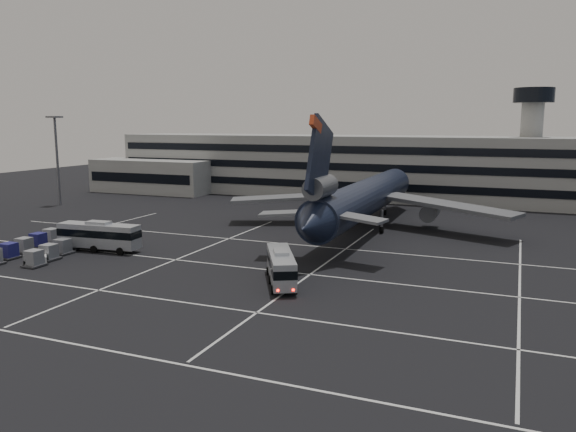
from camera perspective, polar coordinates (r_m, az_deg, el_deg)
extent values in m
plane|color=black|center=(65.54, -8.92, -5.69)|extent=(260.00, 260.00, 0.00)
cube|color=silver|center=(49.08, -22.64, -11.58)|extent=(90.00, 0.25, 0.01)
cube|color=silver|center=(57.60, -14.13, -8.00)|extent=(90.00, 0.25, 0.01)
cube|color=silver|center=(68.86, -7.18, -4.90)|extent=(90.00, 0.25, 0.01)
cube|color=silver|center=(80.99, -2.29, -2.65)|extent=(90.00, 0.25, 0.01)
cube|color=silver|center=(88.71, -23.64, -2.38)|extent=(0.25, 55.00, 0.01)
cube|color=silver|center=(73.57, -10.49, -4.05)|extent=(0.25, 55.00, 0.01)
cube|color=silver|center=(65.77, 2.87, -5.52)|extent=(0.25, 55.00, 0.01)
cube|color=silver|center=(62.27, 22.46, -7.12)|extent=(0.25, 55.00, 0.01)
cube|color=gray|center=(130.57, 7.68, 5.01)|extent=(120.00, 18.00, 14.00)
cube|color=black|center=(122.21, 6.55, 3.08)|extent=(118.00, 0.20, 1.60)
cube|color=black|center=(121.83, 6.59, 4.95)|extent=(118.00, 0.20, 1.60)
cube|color=black|center=(121.60, 6.62, 6.69)|extent=(118.00, 0.20, 1.60)
cube|color=gray|center=(141.63, -13.68, 3.96)|extent=(30.00, 10.00, 8.00)
cylinder|color=gray|center=(128.04, 23.36, 6.03)|extent=(4.40, 4.40, 22.00)
cylinder|color=black|center=(128.01, 23.71, 11.17)|extent=(8.00, 8.00, 3.00)
ellipsoid|color=#38332B|center=(244.06, -0.16, 3.03)|extent=(196.00, 140.00, 32.00)
ellipsoid|color=#38332B|center=(225.98, 21.42, 1.08)|extent=(252.00, 180.00, 44.00)
cylinder|color=slate|center=(125.47, -22.38, 5.12)|extent=(0.50, 0.50, 18.00)
cube|color=slate|center=(125.21, -22.65, 9.27)|extent=(2.40, 2.40, 0.35)
cylinder|color=black|center=(89.98, 7.85, 1.85)|extent=(6.18, 48.06, 5.60)
cone|color=black|center=(115.41, 11.00, 3.44)|extent=(5.65, 4.57, 5.60)
cone|color=black|center=(64.87, 2.17, -1.02)|extent=(5.10, 5.06, 5.04)
cube|color=black|center=(67.23, 3.22, 5.70)|extent=(0.61, 9.48, 10.97)
cube|color=#B73818|center=(65.67, 2.83, 9.28)|extent=(0.59, 3.24, 2.24)
cylinder|color=#595B60|center=(68.00, 3.33, 2.95)|extent=(2.77, 6.03, 2.70)
cube|color=slate|center=(70.37, 0.18, 0.31)|extent=(8.03, 4.77, 0.87)
cube|color=slate|center=(67.78, 6.80, -0.11)|extent=(7.99, 4.61, 0.87)
cube|color=slate|center=(95.68, 0.84, 1.91)|extent=(22.42, 13.56, 1.75)
cylinder|color=#595B60|center=(97.71, 3.11, 1.05)|extent=(2.77, 5.53, 2.70)
cube|color=slate|center=(89.94, 15.90, 1.06)|extent=(22.50, 13.12, 1.75)
cylinder|color=#595B60|center=(93.47, 14.22, 0.39)|extent=(2.77, 5.53, 2.70)
cylinder|color=slate|center=(105.23, 9.84, 1.26)|extent=(0.44, 0.44, 3.00)
cylinder|color=black|center=(105.47, 9.81, 0.37)|extent=(0.51, 1.11, 1.10)
cylinder|color=slate|center=(89.33, 5.50, -0.10)|extent=(0.44, 0.44, 3.00)
cylinder|color=black|center=(89.62, 5.49, -1.14)|extent=(0.51, 1.11, 1.10)
cylinder|color=slate|center=(87.79, 9.51, -0.36)|extent=(0.44, 0.44, 3.00)
cylinder|color=black|center=(88.08, 9.48, -1.42)|extent=(0.51, 1.11, 1.10)
cone|color=black|center=(128.83, 26.96, 3.20)|extent=(7.18, 7.02, 5.60)
cube|color=#9FA2A7|center=(59.93, -0.71, -5.11)|extent=(6.94, 10.23, 2.82)
cube|color=black|center=(59.84, -0.71, -4.79)|extent=(7.02, 10.31, 0.89)
cube|color=#9FA2A7|center=(59.55, -0.72, -3.64)|extent=(2.65, 3.20, 0.33)
cylinder|color=black|center=(56.77, -1.59, -7.49)|extent=(0.69, 0.94, 0.90)
cylinder|color=black|center=(56.97, 0.79, -7.43)|extent=(0.69, 0.94, 0.90)
cylinder|color=black|center=(60.23, -1.83, -6.49)|extent=(0.69, 0.94, 0.90)
cylinder|color=black|center=(60.42, 0.41, -6.43)|extent=(0.69, 0.94, 0.90)
cylinder|color=black|center=(63.71, -2.05, -5.60)|extent=(0.69, 0.94, 0.90)
cylinder|color=black|center=(63.89, 0.07, -5.55)|extent=(0.69, 0.94, 0.90)
cube|color=#FF0C05|center=(55.19, -1.03, -7.57)|extent=(0.24, 0.18, 0.21)
cube|color=#FF0C05|center=(55.32, 0.54, -7.52)|extent=(0.24, 0.18, 0.21)
cube|color=#9FA2A7|center=(79.05, -18.64, -1.88)|extent=(11.57, 3.60, 3.10)
cube|color=black|center=(78.98, -18.65, -1.62)|extent=(11.63, 3.66, 0.98)
cube|color=#9FA2A7|center=(78.74, -18.70, -0.64)|extent=(3.24, 1.93, 0.36)
cylinder|color=black|center=(76.09, -16.70, -3.46)|extent=(1.02, 0.42, 0.99)
cylinder|color=black|center=(78.19, -15.65, -3.07)|extent=(1.02, 0.42, 0.99)
cylinder|color=black|center=(78.35, -19.12, -3.22)|extent=(1.02, 0.42, 0.99)
cylinder|color=black|center=(80.39, -18.04, -2.85)|extent=(1.02, 0.42, 0.99)
cylinder|color=black|center=(80.75, -21.41, -2.99)|extent=(1.02, 0.42, 0.99)
cylinder|color=black|center=(82.73, -20.29, -2.63)|extent=(1.02, 0.42, 0.99)
cube|color=silver|center=(82.44, -15.98, -2.43)|extent=(1.88, 2.35, 0.85)
cube|color=silver|center=(82.12, -16.29, -2.09)|extent=(1.29, 1.20, 0.47)
cylinder|color=black|center=(82.61, -16.60, -2.62)|extent=(0.40, 0.57, 0.53)
cylinder|color=black|center=(81.70, -16.27, -2.73)|extent=(0.40, 0.57, 0.53)
cylinder|color=black|center=(83.28, -15.68, -2.48)|extent=(0.40, 0.57, 0.53)
cylinder|color=black|center=(82.38, -15.34, -2.59)|extent=(0.40, 0.57, 0.53)
cube|color=silver|center=(74.80, -23.78, -4.05)|extent=(2.46, 2.44, 0.92)
cube|color=silver|center=(74.17, -23.82, -3.67)|extent=(1.44, 1.44, 0.51)
cylinder|color=black|center=(74.08, -24.20, -4.42)|extent=(0.57, 0.56, 0.57)
cylinder|color=black|center=(74.06, -23.34, -4.37)|extent=(0.57, 0.56, 0.57)
cylinder|color=black|center=(75.67, -24.19, -4.14)|extent=(0.57, 0.56, 0.57)
cylinder|color=black|center=(75.65, -23.34, -4.09)|extent=(0.57, 0.56, 0.57)
cube|color=#2D2D30|center=(73.81, -24.36, -4.57)|extent=(2.60, 2.83, 0.20)
cylinder|color=black|center=(73.83, -24.35, -4.62)|extent=(0.11, 0.22, 0.22)
cube|color=gray|center=(73.60, -24.41, -3.84)|extent=(2.05, 2.05, 1.74)
cube|color=#2D2D30|center=(79.39, -26.44, -3.78)|extent=(2.60, 2.83, 0.20)
cylinder|color=black|center=(79.41, -26.44, -3.82)|extent=(0.11, 0.22, 0.22)
cube|color=navy|center=(79.19, -26.50, -3.09)|extent=(2.05, 2.05, 1.74)
cube|color=#2D2D30|center=(76.50, -23.07, -4.01)|extent=(2.60, 2.83, 0.20)
cylinder|color=black|center=(76.51, -23.07, -4.06)|extent=(0.11, 0.22, 0.22)
cube|color=gray|center=(76.29, -23.12, -3.30)|extent=(2.05, 2.05, 1.74)
cube|color=#2D2D30|center=(82.03, -25.18, -3.28)|extent=(2.60, 2.83, 0.20)
cylinder|color=black|center=(82.04, -25.17, -3.33)|extent=(0.11, 0.22, 0.22)
cube|color=gray|center=(81.83, -25.23, -2.62)|extent=(2.05, 2.05, 1.74)
cube|color=#2D2D30|center=(79.23, -21.88, -3.48)|extent=(2.60, 2.83, 0.20)
cylinder|color=black|center=(79.24, -21.87, -3.53)|extent=(0.11, 0.22, 0.22)
cube|color=gray|center=(79.03, -21.92, -2.80)|extent=(2.05, 2.05, 1.74)
cube|color=#2D2D30|center=(84.70, -23.99, -2.82)|extent=(2.60, 2.83, 0.20)
cylinder|color=black|center=(84.72, -23.99, -2.86)|extent=(0.11, 0.22, 0.22)
cube|color=navy|center=(84.52, -24.04, -2.18)|extent=(2.05, 2.05, 1.74)
cube|color=#2D2D30|center=(82.00, -20.76, -2.99)|extent=(2.60, 2.83, 0.20)
cylinder|color=black|center=(82.01, -20.76, -3.04)|extent=(0.11, 0.22, 0.22)
cube|color=gray|center=(81.80, -20.80, -2.33)|extent=(2.05, 2.05, 1.74)
cube|color=#2D2D30|center=(87.42, -22.88, -2.38)|extent=(2.60, 2.83, 0.20)
cylinder|color=black|center=(87.43, -22.88, -2.42)|extent=(0.11, 0.22, 0.22)
cube|color=gray|center=(87.24, -22.92, -1.76)|extent=(2.05, 2.05, 1.74)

